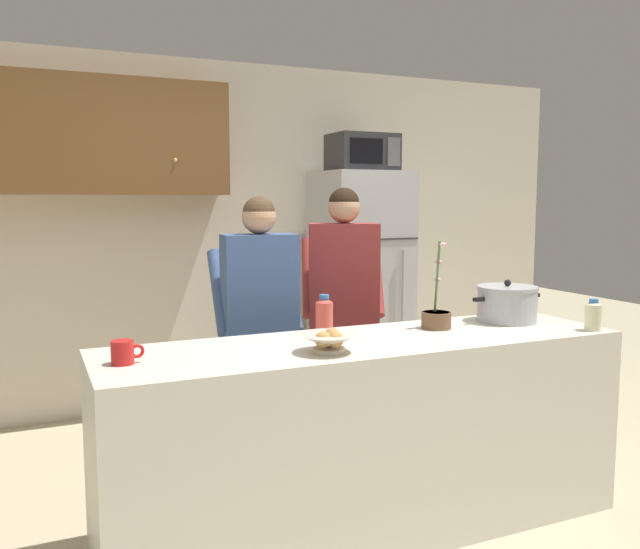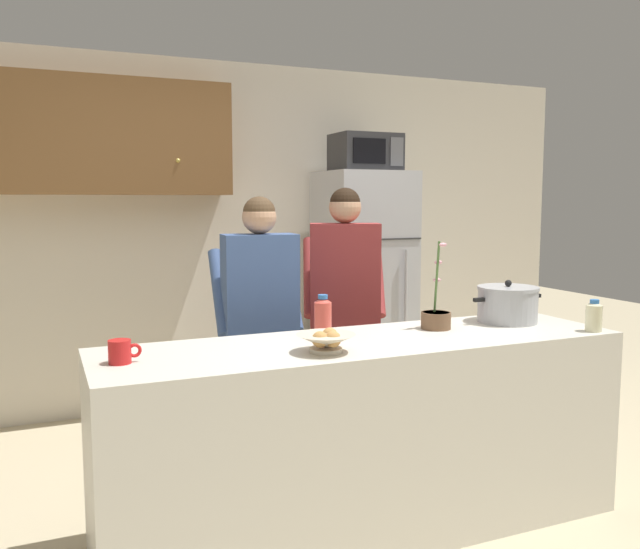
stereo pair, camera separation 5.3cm
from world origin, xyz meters
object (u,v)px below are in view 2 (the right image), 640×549
Objects in this scene: potted_orchid at (436,317)px; refrigerator at (363,288)px; person_near_pot at (260,306)px; bread_bowl at (326,341)px; coffee_mug at (121,352)px; bottle_mid_counter at (323,316)px; microwave at (365,153)px; bottle_near_edge at (594,316)px; person_by_sink at (345,291)px; cooking_pot at (508,304)px.

refrigerator is at bearing 74.81° from potted_orchid.
person_near_pot is 0.91m from bread_bowl.
coffee_mug is 0.96m from bottle_mid_counter.
bottle_near_edge is (0.21, -2.09, -0.93)m from microwave.
person_by_sink reaches higher than potted_orchid.
person_near_pot is 12.13× the size of coffee_mug.
coffee_mug is at bearing -137.51° from person_near_pot.
person_by_sink is 12.53× the size of coffee_mug.
bottle_mid_counter is at bearing 175.74° from potted_orchid.
bottle_near_edge is (0.21, -2.11, 0.11)m from refrigerator.
person_near_pot is at bearing -137.44° from refrigerator.
potted_orchid is at bearing 4.08° from coffee_mug.
coffee_mug is 2.25m from bottle_near_edge.
microwave reaches higher than bread_bowl.
person_by_sink reaches higher than cooking_pot.
bottle_mid_counter is (-1.29, 0.41, 0.02)m from bottle_near_edge.
microwave is at bearing 42.19° from coffee_mug.
person_by_sink is 1.20m from bread_bowl.
coffee_mug is 0.82× the size of bottle_near_edge.
cooking_pot is (1.18, -0.64, 0.03)m from person_near_pot.
bottle_mid_counter reaches higher than bread_bowl.
microwave reaches higher than coffee_mug.
person_by_sink is 0.98m from cooking_pot.
person_near_pot is 9.96× the size of bottle_near_edge.
potted_orchid is at bearing -4.26° from bottle_mid_counter.
person_by_sink is 10.29× the size of bottle_near_edge.
refrigerator reaches higher than person_by_sink.
person_near_pot is 6.23× the size of bread_bowl.
bottle_near_edge is at bearing -17.64° from bottle_mid_counter.
cooking_pot is 0.97× the size of potted_orchid.
cooking_pot is 1.21m from bread_bowl.
refrigerator is at bearing 59.23° from bread_bowl.
person_by_sink is 0.80m from potted_orchid.
microwave is 2.19m from bottle_mid_counter.
bread_bowl is (-1.17, -0.27, -0.05)m from cooking_pot.
potted_orchid is (0.72, 0.26, 0.01)m from bread_bowl.
refrigerator is 2.34m from bread_bowl.
coffee_mug is at bearing -176.60° from cooking_pot.
coffee_mug is at bearing -170.65° from bottle_mid_counter.
refrigerator is 6.99× the size of bread_bowl.
bread_bowl is (-0.58, -1.05, -0.05)m from person_by_sink.
bottle_near_edge is 0.36× the size of potted_orchid.
cooking_pot is at bearing 1.03° from potted_orchid.
microwave is at bearing 57.29° from bottle_mid_counter.
microwave is 2.51m from bread_bowl.
bottle_mid_counter is (0.12, 0.31, 0.05)m from bread_bowl.
microwave reaches higher than bottle_mid_counter.
bottle_mid_counter is (0.95, 0.16, 0.05)m from coffee_mug.
bottle_near_edge is 1.35m from bottle_mid_counter.
refrigerator is 1.81m from potted_orchid.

